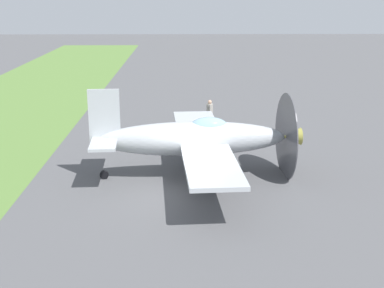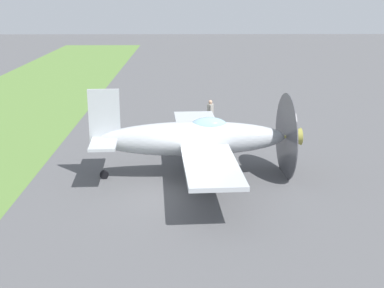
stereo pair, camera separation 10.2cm
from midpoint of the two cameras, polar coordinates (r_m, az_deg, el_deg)
ground_plane at (r=21.35m, az=-0.76°, el=-5.60°), size 160.00×160.00×0.00m
airplane_lead at (r=23.01m, az=0.34°, el=0.57°), size 11.61×9.17×4.13m
ground_crew_chief at (r=31.34m, az=1.81°, el=3.26°), size 0.63×0.38×1.73m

